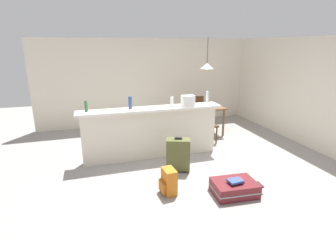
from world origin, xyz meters
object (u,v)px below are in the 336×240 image
(bottle_white, at_px, (172,102))
(dining_table, at_px, (201,110))
(bottle_clear, at_px, (207,97))
(dining_chair_far_side, at_px, (195,109))
(grocery_bag, at_px, (188,101))
(bottle_blue, at_px, (130,103))
(book_stack, at_px, (236,181))
(pendant_lamp, at_px, (207,66))
(suitcase_upright_olive, at_px, (178,154))
(dining_chair_near_partition, at_px, (207,121))
(suitcase_flat_maroon, at_px, (234,188))
(backpack_orange, at_px, (169,182))
(bottle_green, at_px, (86,106))

(bottle_white, xyz_separation_m, dining_table, (1.19, 1.15, -0.53))
(bottle_clear, distance_m, dining_chair_far_side, 1.86)
(grocery_bag, bearing_deg, bottle_blue, 174.88)
(bottle_white, relative_size, book_stack, 0.69)
(bottle_white, relative_size, dining_chair_far_side, 0.22)
(grocery_bag, xyz_separation_m, pendant_lamp, (0.94, 1.14, 0.61))
(suitcase_upright_olive, bearing_deg, pendant_lamp, 53.05)
(dining_chair_near_partition, relative_size, suitcase_flat_maroon, 1.10)
(bottle_blue, height_order, book_stack, bottle_blue)
(bottle_blue, height_order, suitcase_upright_olive, bottle_blue)
(bottle_blue, xyz_separation_m, book_stack, (1.33, -1.88, -0.95))
(suitcase_flat_maroon, distance_m, backpack_orange, 1.06)
(bottle_blue, relative_size, pendant_lamp, 0.30)
(pendant_lamp, bearing_deg, bottle_white, -139.16)
(grocery_bag, height_order, suitcase_upright_olive, grocery_bag)
(suitcase_flat_maroon, bearing_deg, bottle_blue, 125.74)
(grocery_bag, height_order, book_stack, grocery_bag)
(dining_chair_far_side, bearing_deg, suitcase_flat_maroon, -102.57)
(grocery_bag, relative_size, pendant_lamp, 0.32)
(bottle_clear, xyz_separation_m, grocery_bag, (-0.49, -0.10, -0.02))
(bottle_clear, bearing_deg, grocery_bag, -168.26)
(pendant_lamp, bearing_deg, suitcase_upright_olive, -126.95)
(grocery_bag, height_order, dining_table, grocery_bag)
(bottle_clear, bearing_deg, dining_table, 71.54)
(bottle_white, xyz_separation_m, pendant_lamp, (1.28, 1.11, 0.62))
(grocery_bag, xyz_separation_m, dining_chair_far_side, (0.93, 1.77, -0.67))
(bottle_blue, height_order, dining_table, bottle_blue)
(dining_chair_near_partition, bearing_deg, backpack_orange, -128.25)
(bottle_green, xyz_separation_m, suitcase_upright_olive, (1.59, -0.82, -0.85))
(dining_table, height_order, suitcase_flat_maroon, dining_table)
(suitcase_flat_maroon, bearing_deg, bottle_white, 105.32)
(bottle_green, xyz_separation_m, bottle_white, (1.70, -0.08, -0.00))
(bottle_green, distance_m, dining_table, 3.13)
(dining_table, relative_size, suitcase_upright_olive, 1.64)
(book_stack, bearing_deg, grocery_bag, 94.51)
(bottle_green, relative_size, pendant_lamp, 0.26)
(book_stack, bearing_deg, bottle_blue, 125.30)
(bottle_green, height_order, suitcase_flat_maroon, bottle_green)
(suitcase_upright_olive, bearing_deg, backpack_orange, -119.67)
(bottle_blue, height_order, bottle_clear, bottle_clear)
(dining_chair_far_side, bearing_deg, dining_table, -97.89)
(bottle_green, height_order, dining_table, bottle_green)
(grocery_bag, relative_size, book_stack, 0.89)
(grocery_bag, xyz_separation_m, dining_chair_near_partition, (0.74, 0.60, -0.67))
(backpack_orange, bearing_deg, suitcase_flat_maroon, -18.21)
(backpack_orange, bearing_deg, book_stack, -19.50)
(bottle_green, distance_m, dining_chair_far_side, 3.47)
(bottle_blue, height_order, grocery_bag, bottle_blue)
(suitcase_flat_maroon, bearing_deg, dining_chair_far_side, 77.43)
(book_stack, bearing_deg, dining_table, 76.52)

